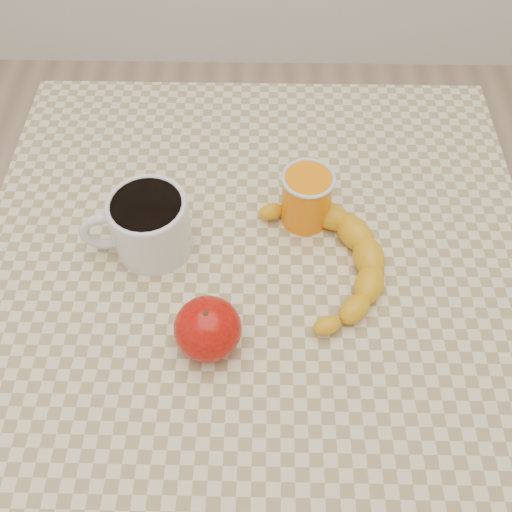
{
  "coord_description": "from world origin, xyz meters",
  "views": [
    {
      "loc": [
        0.01,
        -0.46,
        1.41
      ],
      "look_at": [
        0.0,
        0.0,
        0.77
      ],
      "focal_mm": 40.0,
      "sensor_mm": 36.0,
      "label": 1
    }
  ],
  "objects_px": {
    "apple": "(208,329)",
    "banana": "(327,258)",
    "coffee_mug": "(148,223)",
    "orange_juice_glass": "(306,197)",
    "table": "(256,296)"
  },
  "relations": [
    {
      "from": "coffee_mug",
      "to": "orange_juice_glass",
      "type": "height_order",
      "value": "coffee_mug"
    },
    {
      "from": "table",
      "to": "coffee_mug",
      "type": "height_order",
      "value": "coffee_mug"
    },
    {
      "from": "coffee_mug",
      "to": "orange_juice_glass",
      "type": "relative_size",
      "value": 1.82
    },
    {
      "from": "apple",
      "to": "banana",
      "type": "bearing_deg",
      "value": 38.16
    },
    {
      "from": "table",
      "to": "apple",
      "type": "distance_m",
      "value": 0.18
    },
    {
      "from": "table",
      "to": "banana",
      "type": "xyz_separation_m",
      "value": [
        0.1,
        -0.0,
        0.11
      ]
    },
    {
      "from": "coffee_mug",
      "to": "banana",
      "type": "bearing_deg",
      "value": -7.62
    },
    {
      "from": "apple",
      "to": "banana",
      "type": "height_order",
      "value": "apple"
    },
    {
      "from": "orange_juice_glass",
      "to": "apple",
      "type": "height_order",
      "value": "orange_juice_glass"
    },
    {
      "from": "banana",
      "to": "apple",
      "type": "bearing_deg",
      "value": -152.87
    },
    {
      "from": "table",
      "to": "banana",
      "type": "distance_m",
      "value": 0.14
    },
    {
      "from": "table",
      "to": "banana",
      "type": "relative_size",
      "value": 2.67
    },
    {
      "from": "orange_juice_glass",
      "to": "banana",
      "type": "distance_m",
      "value": 0.1
    },
    {
      "from": "orange_juice_glass",
      "to": "apple",
      "type": "distance_m",
      "value": 0.25
    },
    {
      "from": "table",
      "to": "orange_juice_glass",
      "type": "distance_m",
      "value": 0.17
    }
  ]
}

